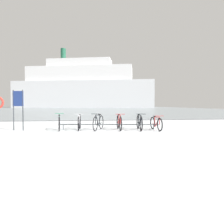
% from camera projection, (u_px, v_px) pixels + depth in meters
% --- Properties ---
extents(ground, '(80.00, 132.00, 0.08)m').
position_uv_depth(ground, '(88.00, 109.00, 60.55)').
color(ground, silver).
extents(bike_rack, '(5.03, 0.78, 0.31)m').
position_uv_depth(bike_rack, '(108.00, 125.00, 10.62)').
color(bike_rack, '#4C5156').
rests_on(bike_rack, ground).
extents(bicycle_0, '(0.46, 1.68, 0.83)m').
position_uv_depth(bicycle_0, '(59.00, 123.00, 10.65)').
color(bicycle_0, black).
rests_on(bicycle_0, ground).
extents(bicycle_1, '(0.46, 1.73, 0.83)m').
position_uv_depth(bicycle_1, '(79.00, 122.00, 10.72)').
color(bicycle_1, black).
rests_on(bicycle_1, ground).
extents(bicycle_2, '(0.70, 1.62, 0.84)m').
position_uv_depth(bicycle_2, '(98.00, 122.00, 10.61)').
color(bicycle_2, black).
rests_on(bicycle_2, ground).
extents(bicycle_3, '(0.46, 1.69, 0.83)m').
position_uv_depth(bicycle_3, '(119.00, 123.00, 10.67)').
color(bicycle_3, black).
rests_on(bicycle_3, ground).
extents(bicycle_4, '(0.46, 1.79, 0.84)m').
position_uv_depth(bicycle_4, '(139.00, 122.00, 10.68)').
color(bicycle_4, black).
rests_on(bicycle_4, ground).
extents(bicycle_5, '(0.46, 1.63, 0.75)m').
position_uv_depth(bicycle_5, '(156.00, 123.00, 10.59)').
color(bicycle_5, black).
rests_on(bicycle_5, ground).
extents(info_sign, '(0.54, 0.17, 2.01)m').
position_uv_depth(info_sign, '(18.00, 103.00, 10.42)').
color(info_sign, '#33383D').
rests_on(info_sign, ground).
extents(ferry_ship, '(58.76, 25.58, 24.80)m').
position_uv_depth(ferry_ship, '(82.00, 88.00, 87.94)').
color(ferry_ship, silver).
rests_on(ferry_ship, ground).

